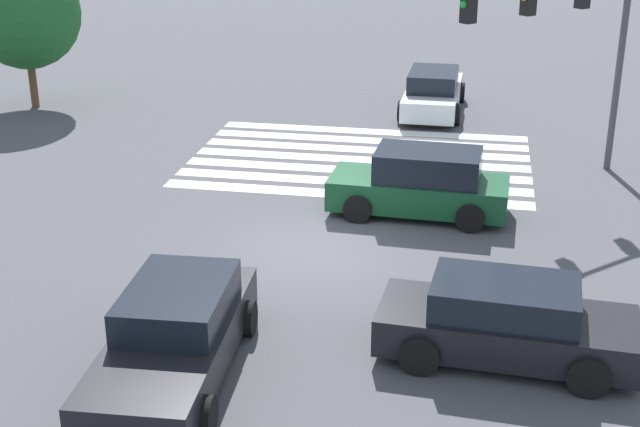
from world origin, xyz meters
TOP-DOWN VIEW (x-y plane):
  - ground_plane at (0.00, 0.00)m, footprint 108.01×108.01m
  - crosswalk_markings at (0.00, -6.30)m, footprint 9.42×6.30m
  - traffic_signal_mast at (-5.23, -5.23)m, footprint 4.26×4.26m
  - car_0 at (-1.66, -11.83)m, footprint 2.03×4.76m
  - car_2 at (1.41, 5.35)m, footprint 2.21×4.94m
  - car_3 at (-3.86, 3.90)m, footprint 4.38×2.19m
  - car_4 at (-1.98, -2.47)m, footprint 4.24×2.10m
  - tree_corner_a at (11.73, -10.06)m, footprint 3.66×3.66m

SIDE VIEW (x-z plane):
  - ground_plane at x=0.00m, z-range 0.00..0.00m
  - crosswalk_markings at x=0.00m, z-range 0.00..0.01m
  - car_2 at x=1.41m, z-range -0.05..1.39m
  - car_3 at x=-3.86m, z-range -0.02..1.37m
  - car_0 at x=-1.66m, z-range -0.04..1.39m
  - car_4 at x=-1.98m, z-range -0.04..1.54m
  - tree_corner_a at x=11.73m, z-range 0.67..5.67m
  - traffic_signal_mast at x=-5.23m, z-range 1.37..6.99m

